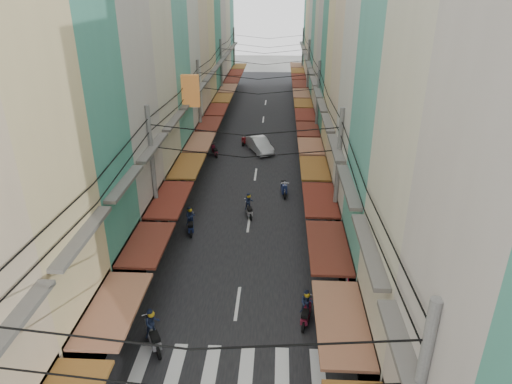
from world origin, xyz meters
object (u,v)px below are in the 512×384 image
(bicycle, at_px, (392,290))
(market_umbrella, at_px, (395,278))
(white_car, at_px, (260,152))
(traffic_sign, at_px, (347,286))

(bicycle, distance_m, market_umbrella, 3.29)
(white_car, distance_m, bicycle, 21.32)
(market_umbrella, bearing_deg, white_car, 106.98)
(white_car, bearing_deg, market_umbrella, -97.03)
(bicycle, distance_m, traffic_sign, 4.35)
(market_umbrella, height_order, traffic_sign, traffic_sign)
(white_car, xyz_separation_m, bicycle, (7.42, -19.99, 0.00))
(market_umbrella, distance_m, traffic_sign, 2.15)
(white_car, relative_size, bicycle, 2.98)
(bicycle, relative_size, traffic_sign, 0.53)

